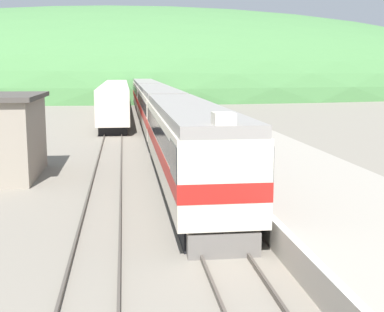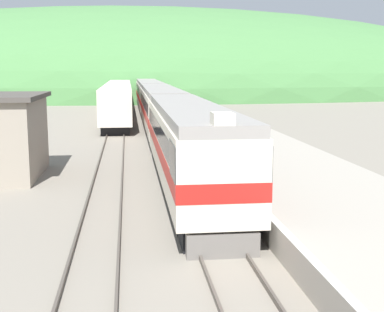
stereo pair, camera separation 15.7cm
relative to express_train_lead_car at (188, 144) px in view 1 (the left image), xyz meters
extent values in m
cube|color=#4C443D|center=(-0.72, 41.73, -2.13)|extent=(0.08, 180.00, 0.16)
cube|color=#4C443D|center=(0.72, 41.73, -2.13)|extent=(0.08, 180.00, 0.16)
cube|color=#4C443D|center=(-4.60, 41.73, -2.13)|extent=(0.08, 180.00, 0.16)
cube|color=#4C443D|center=(-3.17, 41.73, -2.13)|extent=(0.08, 180.00, 0.16)
cube|color=#9E9689|center=(5.01, 21.73, -1.73)|extent=(6.79, 140.00, 0.96)
cube|color=silver|center=(1.74, 21.73, -1.25)|extent=(0.24, 140.00, 0.01)
ellipsoid|color=#477A42|center=(0.00, 100.20, -2.21)|extent=(186.90, 84.10, 37.97)
cube|color=black|center=(0.00, 0.23, -1.79)|extent=(2.36, 17.98, 0.85)
cube|color=beige|center=(0.00, 0.23, 0.03)|extent=(2.88, 19.12, 2.79)
cube|color=red|center=(0.00, 0.23, -0.19)|extent=(2.91, 19.14, 0.61)
cube|color=black|center=(0.00, 0.23, 0.65)|extent=(2.90, 17.98, 0.84)
cube|color=gray|center=(0.00, 0.23, 1.63)|extent=(2.71, 19.12, 0.40)
cube|color=black|center=(0.00, -8.20, 0.65)|extent=(2.92, 2.20, 1.12)
cube|color=beige|center=(0.00, -8.88, 2.01)|extent=(0.64, 0.80, 0.36)
cube|color=slate|center=(0.00, -9.13, -1.83)|extent=(2.25, 0.40, 0.77)
cube|color=black|center=(0.00, 21.92, -1.79)|extent=(2.36, 21.12, 0.85)
cube|color=beige|center=(0.00, 21.92, 0.03)|extent=(2.88, 22.46, 2.79)
cube|color=red|center=(0.00, 21.92, -0.19)|extent=(2.91, 22.48, 0.61)
cube|color=black|center=(0.00, 21.92, 0.65)|extent=(2.90, 21.12, 0.84)
cube|color=gray|center=(0.00, 21.92, 1.63)|extent=(2.71, 22.46, 0.40)
cube|color=black|center=(0.00, 45.29, -1.79)|extent=(2.36, 21.12, 0.85)
cube|color=beige|center=(0.00, 45.29, 0.03)|extent=(2.88, 22.46, 2.79)
cube|color=red|center=(0.00, 45.29, -0.19)|extent=(2.91, 22.48, 0.61)
cube|color=black|center=(0.00, 45.29, 0.65)|extent=(2.90, 21.12, 0.84)
cube|color=gray|center=(0.00, 45.29, 1.63)|extent=(2.71, 22.46, 0.40)
cube|color=black|center=(0.00, 68.65, -1.79)|extent=(2.36, 21.12, 0.85)
cube|color=beige|center=(0.00, 68.65, 0.03)|extent=(2.88, 22.46, 2.79)
cube|color=red|center=(0.00, 68.65, -0.19)|extent=(2.91, 22.48, 0.61)
cube|color=black|center=(0.00, 68.65, 0.65)|extent=(2.90, 21.12, 0.84)
cube|color=gray|center=(0.00, 68.65, 1.63)|extent=(2.71, 22.46, 0.40)
cube|color=black|center=(-3.88, 39.29, -1.81)|extent=(2.46, 36.91, 0.80)
cube|color=beige|center=(-3.88, 39.29, 0.13)|extent=(2.90, 38.45, 3.08)
camera|label=1|loc=(-2.95, -24.48, 3.50)|focal=50.00mm
camera|label=2|loc=(-2.79, -24.50, 3.50)|focal=50.00mm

